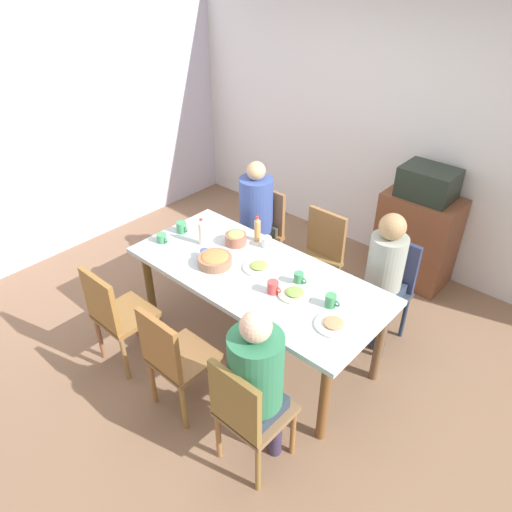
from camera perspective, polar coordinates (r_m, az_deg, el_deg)
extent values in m
plane|color=#83634A|center=(4.10, 0.00, -10.67)|extent=(6.14, 6.14, 0.00)
cube|color=silver|center=(4.93, 16.76, 13.82)|extent=(5.35, 0.12, 2.60)
cube|color=silver|center=(5.30, -22.27, 14.11)|extent=(0.12, 4.26, 2.60)
cube|color=silver|center=(3.62, 0.00, -2.24)|extent=(2.03, 0.91, 0.04)
cylinder|color=brown|center=(4.22, -12.59, -3.63)|extent=(0.07, 0.07, 0.72)
cylinder|color=brown|center=(3.27, 8.13, -16.79)|extent=(0.07, 0.07, 0.72)
cylinder|color=brown|center=(4.58, -5.55, 0.34)|extent=(0.07, 0.07, 0.72)
cylinder|color=brown|center=(3.71, 14.55, -10.07)|extent=(0.07, 0.07, 0.72)
cube|color=olive|center=(3.85, -15.29, -6.78)|extent=(0.40, 0.40, 0.04)
cylinder|color=#936040|center=(4.06, -18.17, -9.21)|extent=(0.04, 0.04, 0.43)
cylinder|color=olive|center=(3.83, -15.39, -11.68)|extent=(0.04, 0.04, 0.43)
cylinder|color=#945D32|center=(4.17, -14.28, -7.00)|extent=(0.04, 0.04, 0.43)
cylinder|color=olive|center=(3.95, -11.36, -9.24)|extent=(0.04, 0.04, 0.43)
cube|color=olive|center=(3.64, -18.12, -5.26)|extent=(0.38, 0.04, 0.45)
cube|color=brown|center=(3.43, -8.66, -11.88)|extent=(0.40, 0.40, 0.04)
cylinder|color=#926032|center=(3.62, -12.26, -14.39)|extent=(0.04, 0.04, 0.43)
cylinder|color=olive|center=(3.43, -8.63, -17.38)|extent=(0.04, 0.04, 0.43)
cylinder|color=olive|center=(3.75, -8.10, -11.67)|extent=(0.04, 0.04, 0.43)
cylinder|color=olive|center=(3.57, -4.39, -14.35)|extent=(0.04, 0.04, 0.43)
cube|color=#946231|center=(3.19, -11.50, -10.56)|extent=(0.38, 0.04, 0.45)
cube|color=olive|center=(4.28, 6.77, -1.07)|extent=(0.40, 0.40, 0.04)
cylinder|color=olive|center=(4.46, 9.64, -3.34)|extent=(0.04, 0.04, 0.43)
cylinder|color=olive|center=(4.60, 6.13, -1.67)|extent=(0.04, 0.04, 0.43)
cylinder|color=olive|center=(4.23, 7.07, -5.43)|extent=(0.04, 0.04, 0.43)
cylinder|color=olive|center=(4.38, 3.47, -3.59)|extent=(0.04, 0.04, 0.43)
cube|color=olive|center=(4.28, 8.40, 2.54)|extent=(0.38, 0.04, 0.45)
cube|color=olive|center=(4.63, 0.02, 2.11)|extent=(0.40, 0.40, 0.04)
cylinder|color=olive|center=(4.77, 2.90, -0.11)|extent=(0.04, 0.04, 0.43)
cylinder|color=olive|center=(4.95, -0.14, 1.35)|extent=(0.04, 0.04, 0.43)
cylinder|color=olive|center=(4.55, 0.18, -1.89)|extent=(0.04, 0.04, 0.43)
cylinder|color=#935840|center=(4.75, -2.88, -0.29)|extent=(0.04, 0.04, 0.43)
cube|color=olive|center=(4.63, 1.51, 5.46)|extent=(0.38, 0.04, 0.45)
cylinder|color=#3E3D3A|center=(4.64, -0.07, -0.98)|extent=(0.09, 0.09, 0.45)
cylinder|color=#46414C|center=(4.73, -1.51, -0.24)|extent=(0.09, 0.09, 0.45)
cube|color=#3B4139|center=(4.60, 0.02, 2.75)|extent=(0.30, 0.30, 0.10)
cylinder|color=#3A5099|center=(4.45, 0.02, 6.16)|extent=(0.31, 0.31, 0.52)
sphere|color=tan|center=(4.30, 0.02, 10.14)|extent=(0.17, 0.17, 0.17)
cube|color=#303942|center=(4.02, 14.58, -4.71)|extent=(0.40, 0.40, 0.04)
cylinder|color=#233149|center=(4.23, 17.28, -6.92)|extent=(0.04, 0.04, 0.43)
cylinder|color=#2D3042|center=(4.33, 13.33, -5.09)|extent=(0.04, 0.04, 0.43)
cylinder|color=#2C3946|center=(3.99, 15.04, -9.39)|extent=(0.04, 0.04, 0.43)
cylinder|color=#243E48|center=(4.10, 10.90, -7.36)|extent=(0.04, 0.04, 0.43)
cube|color=#2B3053|center=(4.02, 16.31, -0.86)|extent=(0.38, 0.04, 0.45)
cylinder|color=#31374F|center=(4.06, 14.44, -8.22)|extent=(0.09, 0.09, 0.45)
cylinder|color=#2F3053|center=(4.11, 12.50, -7.28)|extent=(0.09, 0.09, 0.45)
cube|color=#2C384D|center=(3.98, 14.70, -4.04)|extent=(0.30, 0.30, 0.10)
cylinder|color=#989F96|center=(3.82, 15.29, -0.75)|extent=(0.29, 0.29, 0.45)
sphere|color=#A77F56|center=(3.66, 16.02, 3.37)|extent=(0.21, 0.21, 0.21)
cube|color=olive|center=(3.09, -0.03, -18.01)|extent=(0.40, 0.40, 0.04)
cylinder|color=#936339|center=(3.27, -4.52, -20.58)|extent=(0.04, 0.04, 0.43)
cylinder|color=olive|center=(3.14, 0.24, -24.01)|extent=(0.04, 0.04, 0.43)
cylinder|color=olive|center=(3.42, -0.26, -17.19)|extent=(0.04, 0.04, 0.43)
cylinder|color=#925F2E|center=(3.29, 4.44, -20.21)|extent=(0.04, 0.04, 0.43)
cube|color=olive|center=(2.83, -2.58, -17.18)|extent=(0.38, 0.04, 0.45)
cylinder|color=#333A49|center=(3.34, 0.10, -18.58)|extent=(0.09, 0.09, 0.45)
cylinder|color=#372C48|center=(3.28, 2.33, -20.04)|extent=(0.09, 0.09, 0.45)
cube|color=#2C3748|center=(3.04, -0.03, -17.31)|extent=(0.30, 0.30, 0.10)
cylinder|color=#2F7751|center=(2.82, -0.03, -13.46)|extent=(0.33, 0.33, 0.50)
sphere|color=beige|center=(2.58, -0.03, -8.44)|extent=(0.18, 0.18, 0.18)
cylinder|color=silver|center=(3.40, 4.64, -4.55)|extent=(0.24, 0.24, 0.01)
ellipsoid|color=#7C9E4C|center=(3.38, 4.66, -4.30)|extent=(0.13, 0.13, 0.02)
cylinder|color=silver|center=(3.18, 9.26, -8.13)|extent=(0.25, 0.25, 0.01)
ellipsoid|color=tan|center=(3.16, 9.29, -7.87)|extent=(0.14, 0.14, 0.02)
cylinder|color=white|center=(3.65, 0.37, -1.37)|extent=(0.25, 0.25, 0.01)
ellipsoid|color=#849B4B|center=(3.64, 0.37, -1.12)|extent=(0.14, 0.14, 0.02)
cylinder|color=#9A694D|center=(3.68, -4.92, -0.56)|extent=(0.26, 0.26, 0.07)
ellipsoid|color=#BA7C44|center=(3.66, -4.95, -0.09)|extent=(0.21, 0.21, 0.04)
cylinder|color=#A15C49|center=(3.93, -2.43, 2.04)|extent=(0.18, 0.18, 0.09)
ellipsoid|color=#91A65C|center=(3.90, -2.45, 2.59)|extent=(0.14, 0.14, 0.04)
cylinder|color=#408960|center=(3.48, 5.13, -2.66)|extent=(0.07, 0.07, 0.09)
torus|color=#45925B|center=(3.46, 5.75, -2.97)|extent=(0.05, 0.01, 0.05)
cylinder|color=#439059|center=(3.30, 8.92, -5.29)|extent=(0.08, 0.08, 0.09)
torus|color=#408367|center=(3.28, 9.65, -5.65)|extent=(0.05, 0.01, 0.05)
cylinder|color=#374F9B|center=(3.77, -6.16, 0.26)|extent=(0.07, 0.07, 0.07)
torus|color=#3257A2|center=(3.74, -5.66, -0.01)|extent=(0.05, 0.01, 0.05)
cylinder|color=#449261|center=(4.13, -8.90, 3.41)|extent=(0.09, 0.09, 0.10)
torus|color=#40925D|center=(4.09, -8.39, 3.16)|extent=(0.05, 0.01, 0.05)
cylinder|color=#CE4442|center=(3.38, 2.02, -3.74)|extent=(0.08, 0.08, 0.09)
torus|color=#D44B3D|center=(3.36, 2.71, -4.10)|extent=(0.05, 0.01, 0.05)
cylinder|color=white|center=(3.89, 1.26, 1.69)|extent=(0.08, 0.08, 0.09)
torus|color=white|center=(3.86, 1.86, 1.41)|extent=(0.05, 0.01, 0.05)
cylinder|color=#47935F|center=(4.03, -11.20, 2.12)|extent=(0.08, 0.08, 0.07)
torus|color=#4C8A6A|center=(3.99, -10.72, 1.85)|extent=(0.05, 0.01, 0.05)
cylinder|color=tan|center=(3.94, 0.17, 3.02)|extent=(0.05, 0.05, 0.18)
cone|color=tan|center=(3.89, 0.17, 4.37)|extent=(0.05, 0.05, 0.03)
cylinder|color=red|center=(3.88, 0.17, 4.63)|extent=(0.03, 0.03, 0.01)
cylinder|color=beige|center=(3.92, -6.48, 2.67)|extent=(0.06, 0.06, 0.20)
cone|color=silver|center=(3.86, -6.58, 4.10)|extent=(0.05, 0.05, 0.03)
cylinder|color=red|center=(3.85, -6.60, 4.36)|extent=(0.03, 0.03, 0.01)
cube|color=brown|center=(4.86, 18.58, 1.96)|extent=(0.70, 0.44, 0.90)
cube|color=#222C23|center=(4.59, 19.90, 8.22)|extent=(0.48, 0.36, 0.28)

